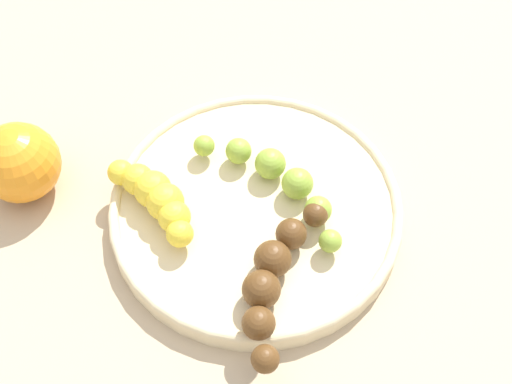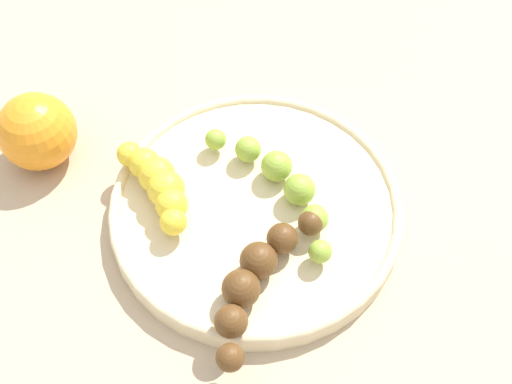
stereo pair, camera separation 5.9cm
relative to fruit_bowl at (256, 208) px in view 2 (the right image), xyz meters
The scene contains 6 objects.
ground_plane 0.01m from the fruit_bowl, ahead, with size 2.40×2.40×0.00m, color tan.
fruit_bowl is the anchor object (origin of this frame).
banana_green 0.03m from the fruit_bowl, 76.42° to the right, with size 0.17×0.08×0.03m.
banana_yellow 0.09m from the fruit_bowl, 64.87° to the left, with size 0.11×0.05×0.03m.
banana_overripe 0.09m from the fruit_bowl, 161.95° to the left, with size 0.12×0.13×0.03m.
orange_fruit 0.22m from the fruit_bowl, 53.14° to the left, with size 0.08×0.08×0.08m, color orange.
Camera 2 is at (-0.32, 0.11, 0.52)m, focal length 45.88 mm.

